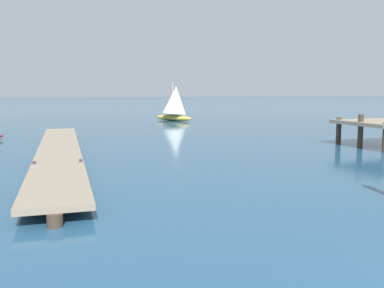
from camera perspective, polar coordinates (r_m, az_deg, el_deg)
The scene contains 2 objects.
floating_dock at distance 20.20m, azimuth -17.29°, elevation -0.75°, with size 2.61×20.89×0.53m.
distant_sailboat at distance 42.82m, azimuth -2.29°, elevation 5.46°, with size 3.50×4.73×3.85m.
Camera 1 is at (-6.65, -2.77, 3.02)m, focal length 40.04 mm.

